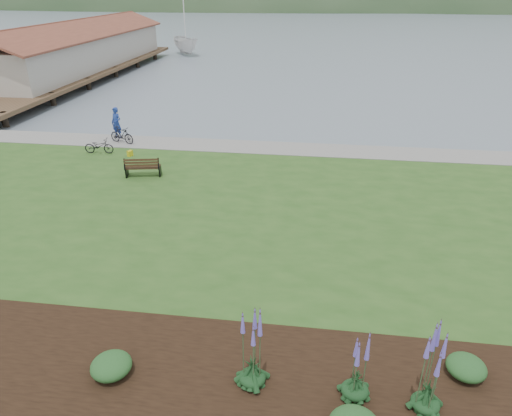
{
  "coord_description": "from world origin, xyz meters",
  "views": [
    {
      "loc": [
        4.0,
        -17.12,
        8.65
      ],
      "look_at": [
        2.01,
        -2.43,
        1.3
      ],
      "focal_mm": 32.0,
      "sensor_mm": 36.0,
      "label": 1
    }
  ],
  "objects": [
    {
      "name": "shrub_0",
      "position": [
        -0.38,
        -9.81,
        0.68
      ],
      "size": [
        0.95,
        0.95,
        0.48
      ],
      "primitive_type": "ellipsoid",
      "color": "#1E4C21",
      "rests_on": "garden_bed"
    },
    {
      "name": "park_bench",
      "position": [
        -3.97,
        1.97,
        0.9
      ],
      "size": [
        1.7,
        0.96,
        1.0
      ],
      "rotation": [
        0.0,
        0.0,
        0.2
      ],
      "color": "black",
      "rests_on": "lawn"
    },
    {
      "name": "lawn",
      "position": [
        0.0,
        -2.0,
        0.2
      ],
      "size": [
        34.0,
        20.0,
        0.4
      ],
      "primitive_type": "cube",
      "color": "#2B521D",
      "rests_on": "ground"
    },
    {
      "name": "echium_1",
      "position": [
        5.19,
        -9.68,
        1.16
      ],
      "size": [
        0.62,
        0.62,
        1.95
      ],
      "color": "#133419",
      "rests_on": "garden_bed"
    },
    {
      "name": "pier_pavilion",
      "position": [
        -20.0,
        27.52,
        2.64
      ],
      "size": [
        8.0,
        36.0,
        5.4
      ],
      "color": "#4C3826",
      "rests_on": "ground"
    },
    {
      "name": "garden_bed",
      "position": [
        3.0,
        -9.8,
        0.42
      ],
      "size": [
        24.0,
        4.4,
        0.04
      ],
      "primitive_type": "cube",
      "color": "black",
      "rests_on": "lawn"
    },
    {
      "name": "bicycle_b",
      "position": [
        -6.92,
        6.61,
        0.88
      ],
      "size": [
        0.94,
        1.66,
        0.96
      ],
      "primitive_type": "imported",
      "rotation": [
        0.0,
        0.0,
        1.25
      ],
      "color": "black",
      "rests_on": "lawn"
    },
    {
      "name": "sailboat",
      "position": [
        -13.67,
        44.37,
        0.0
      ],
      "size": [
        14.68,
        14.74,
        27.68
      ],
      "primitive_type": "imported",
      "rotation": [
        0.0,
        0.0,
        0.59
      ],
      "color": "silver",
      "rests_on": "ground"
    },
    {
      "name": "pannier",
      "position": [
        -5.68,
        4.61,
        0.55
      ],
      "size": [
        0.27,
        0.33,
        0.3
      ],
      "primitive_type": "cube",
      "rotation": [
        0.0,
        0.0,
        -0.38
      ],
      "color": "gold",
      "rests_on": "lawn"
    },
    {
      "name": "shoreline_path",
      "position": [
        0.0,
        6.9,
        0.42
      ],
      "size": [
        34.0,
        2.2,
        0.03
      ],
      "primitive_type": "cube",
      "color": "gray",
      "rests_on": "lawn"
    },
    {
      "name": "person",
      "position": [
        -7.55,
        7.5,
        1.47
      ],
      "size": [
        0.92,
        0.78,
        2.13
      ],
      "primitive_type": "imported",
      "rotation": [
        0.0,
        0.0,
        -0.38
      ],
      "color": "navy",
      "rests_on": "lawn"
    },
    {
      "name": "far_hillside",
      "position": [
        20.0,
        170.0,
        0.0
      ],
      "size": [
        580.0,
        80.0,
        38.0
      ],
      "primitive_type": null,
      "color": "#304E2C",
      "rests_on": "ground"
    },
    {
      "name": "echium_0",
      "position": [
        2.9,
        -9.63,
        1.41
      ],
      "size": [
        0.62,
        0.62,
        2.36
      ],
      "color": "#133419",
      "rests_on": "garden_bed"
    },
    {
      "name": "bicycle_a",
      "position": [
        -7.46,
        4.82,
        0.81
      ],
      "size": [
        0.67,
        1.6,
        0.82
      ],
      "primitive_type": "imported",
      "rotation": [
        0.0,
        0.0,
        1.65
      ],
      "color": "black",
      "rests_on": "lawn"
    },
    {
      "name": "ground",
      "position": [
        0.0,
        0.0,
        0.0
      ],
      "size": [
        600.0,
        600.0,
        0.0
      ],
      "primitive_type": "plane",
      "color": "slate",
      "rests_on": "ground"
    },
    {
      "name": "shrub_2",
      "position": [
        7.77,
        -8.73,
        0.67
      ],
      "size": [
        0.91,
        0.91,
        0.45
      ],
      "primitive_type": "ellipsoid",
      "color": "#1E4C21",
      "rests_on": "garden_bed"
    },
    {
      "name": "echium_2",
      "position": [
        6.66,
        -9.83,
        1.46
      ],
      "size": [
        0.62,
        0.62,
        2.37
      ],
      "color": "#133419",
      "rests_on": "garden_bed"
    }
  ]
}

